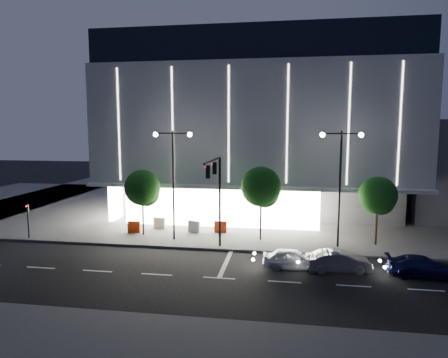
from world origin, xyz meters
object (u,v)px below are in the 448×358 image
street_lamp_east (340,172)px  barrier_b (159,223)px  traffic_mast (216,186)px  ped_signal_far (28,218)px  car_lead (292,259)px  tree_right (378,197)px  tree_mid (261,189)px  car_third (423,267)px  tree_left (143,190)px  barrier_a (134,227)px  street_lamp_west (173,169)px  barrier_c (220,227)px  car_second (339,261)px  barrier_d (194,226)px

street_lamp_east → barrier_b: (-15.32, 3.29, -5.31)m
traffic_mast → street_lamp_east: bearing=16.5°
street_lamp_east → ped_signal_far: bearing=-176.6°
car_lead → tree_right: bearing=-47.3°
car_lead → tree_mid: bearing=21.2°
tree_mid → car_third: 12.77m
tree_right → barrier_b: 18.76m
tree_left → barrier_b: tree_left is taller
tree_mid → car_lead: 7.57m
street_lamp_east → tree_mid: street_lamp_east is taller
ped_signal_far → tree_left: 9.61m
street_lamp_east → barrier_a: size_ratio=8.18×
street_lamp_west → barrier_b: street_lamp_west is taller
ped_signal_far → car_lead: 21.81m
traffic_mast → barrier_b: size_ratio=6.43×
street_lamp_west → tree_mid: (7.03, 1.02, -1.62)m
street_lamp_east → car_lead: street_lamp_east is taller
car_lead → barrier_c: car_lead is taller
car_second → barrier_d: 13.68m
tree_right → car_third: bearing=-76.8°
ped_signal_far → tree_mid: bearing=7.6°
car_lead → barrier_d: 11.33m
street_lamp_east → tree_left: bearing=176.3°
street_lamp_west → car_second: (12.42, -5.16, -5.28)m
traffic_mast → barrier_c: bearing=96.3°
barrier_c → barrier_d: (-2.31, -0.26, 0.00)m
traffic_mast → barrier_a: bearing=152.5°
traffic_mast → tree_mid: bearing=50.6°
tree_mid → barrier_d: (-5.94, 1.47, -3.68)m
ped_signal_far → barrier_c: bearing=15.5°
car_lead → ped_signal_far: bearing=79.9°
barrier_a → barrier_d: (5.14, 0.96, 0.00)m
car_third → tree_right: bearing=15.8°
traffic_mast → barrier_a: traffic_mast is taller
tree_left → tree_right: 19.00m
tree_mid → car_second: size_ratio=1.50×
street_lamp_east → car_second: bearing=-96.4°
car_third → barrier_c: size_ratio=3.96×
barrier_a → barrier_d: 5.23m
tree_mid → car_second: (5.39, -6.18, -3.66)m
tree_left → car_lead: size_ratio=1.48×
street_lamp_west → barrier_a: street_lamp_west is taller
ped_signal_far → tree_left: size_ratio=0.52×
ped_signal_far → barrier_b: bearing=26.3°
barrier_b → ped_signal_far: bearing=-145.0°
tree_left → car_third: bearing=-17.1°
street_lamp_east → car_second: size_ratio=2.20×
tree_right → barrier_d: (-14.94, 1.47, -3.23)m
street_lamp_east → barrier_d: 13.28m
car_third → barrier_a: size_ratio=3.96×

